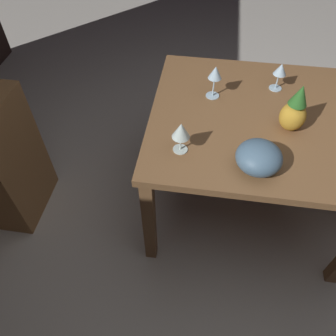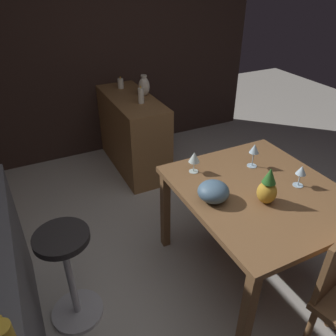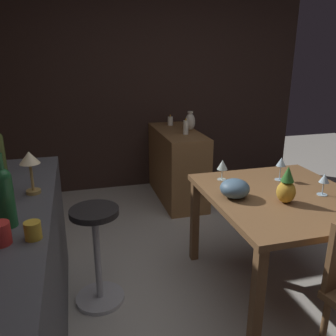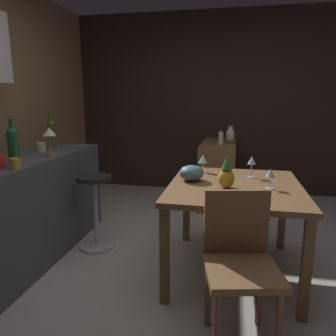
{
  "view_description": "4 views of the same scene",
  "coord_description": "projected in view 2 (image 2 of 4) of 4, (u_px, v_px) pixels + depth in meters",
  "views": [
    {
      "loc": [
        0.43,
        1.0,
        1.83
      ],
      "look_at": [
        0.55,
        0.16,
        0.84
      ],
      "focal_mm": 35.45,
      "sensor_mm": 36.0,
      "label": 1
    },
    {
      "loc": [
        -1.18,
        1.0,
        1.99
      ],
      "look_at": [
        0.61,
        0.12,
        0.76
      ],
      "focal_mm": 35.46,
      "sensor_mm": 36.0,
      "label": 2
    },
    {
      "loc": [
        -1.75,
        1.0,
        1.65
      ],
      "look_at": [
        0.68,
        0.34,
        0.82
      ],
      "focal_mm": 37.05,
      "sensor_mm": 36.0,
      "label": 3
    },
    {
      "loc": [
        -2.3,
        -0.3,
        1.4
      ],
      "look_at": [
        0.5,
        0.27,
        0.76
      ],
      "focal_mm": 34.17,
      "sensor_mm": 36.0,
      "label": 4
    }
  ],
  "objects": [
    {
      "name": "ground_plane",
      "position": [
        222.0,
        298.0,
        2.32
      ],
      "size": [
        9.0,
        9.0,
        0.0
      ],
      "primitive_type": "plane",
      "color": "#B7B2A8"
    },
    {
      "name": "pillar_candle_tall",
      "position": [
        141.0,
        96.0,
        3.24
      ],
      "size": [
        0.06,
        0.06,
        0.18
      ],
      "color": "white",
      "rests_on": "sideboard_cabinet"
    },
    {
      "name": "wine_glass_right",
      "position": [
        301.0,
        171.0,
        2.14
      ],
      "size": [
        0.07,
        0.07,
        0.15
      ],
      "color": "silver",
      "rests_on": "dining_table"
    },
    {
      "name": "vase_ceramic_ivory",
      "position": [
        144.0,
        86.0,
        3.41
      ],
      "size": [
        0.11,
        0.11,
        0.22
      ],
      "color": "beige",
      "rests_on": "sideboard_cabinet"
    },
    {
      "name": "wine_glass_center",
      "position": [
        254.0,
        150.0,
        2.34
      ],
      "size": [
        0.07,
        0.07,
        0.18
      ],
      "color": "silver",
      "rests_on": "dining_table"
    },
    {
      "name": "fruit_bowl",
      "position": [
        213.0,
        191.0,
        2.04
      ],
      "size": [
        0.2,
        0.2,
        0.13
      ],
      "primitive_type": "ellipsoid",
      "color": "slate",
      "rests_on": "dining_table"
    },
    {
      "name": "bar_stool",
      "position": [
        70.0,
        275.0,
        2.03
      ],
      "size": [
        0.34,
        0.34,
        0.7
      ],
      "color": "#262323",
      "rests_on": "ground_plane"
    },
    {
      "name": "sideboard_cabinet",
      "position": [
        133.0,
        133.0,
        3.64
      ],
      "size": [
        1.1,
        0.44,
        0.82
      ],
      "primitive_type": "cube",
      "color": "olive",
      "rests_on": "ground_plane"
    },
    {
      "name": "pineapple_centerpiece",
      "position": [
        268.0,
        188.0,
        2.0
      ],
      "size": [
        0.12,
        0.12,
        0.24
      ],
      "color": "gold",
      "rests_on": "dining_table"
    },
    {
      "name": "dining_table",
      "position": [
        259.0,
        200.0,
        2.21
      ],
      "size": [
        1.12,
        1.0,
        0.74
      ],
      "color": "brown",
      "rests_on": "ground_plane"
    },
    {
      "name": "cup_mustard",
      "position": [
        2.0,
        333.0,
        1.11
      ],
      "size": [
        0.11,
        0.07,
        0.08
      ],
      "color": "gold",
      "rests_on": "kitchen_counter"
    },
    {
      "name": "pillar_candle_short",
      "position": [
        121.0,
        83.0,
        3.65
      ],
      "size": [
        0.06,
        0.06,
        0.13
      ],
      "color": "white",
      "rests_on": "sideboard_cabinet"
    },
    {
      "name": "wine_glass_left",
      "position": [
        194.0,
        158.0,
        2.29
      ],
      "size": [
        0.08,
        0.08,
        0.16
      ],
      "color": "silver",
      "rests_on": "dining_table"
    },
    {
      "name": "wall_side_right",
      "position": [
        71.0,
        42.0,
        3.47
      ],
      "size": [
        0.1,
        4.4,
        2.6
      ],
      "primitive_type": "cube",
      "color": "#33231E",
      "rests_on": "ground_plane"
    }
  ]
}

